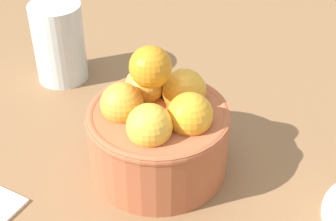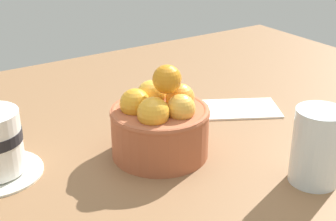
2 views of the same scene
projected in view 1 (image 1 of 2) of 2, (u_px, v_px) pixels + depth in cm
name	position (u px, v px, depth cm)	size (l,w,h in cm)	color
ground_plane	(159.00, 180.00, 51.07)	(122.49, 92.51, 3.58)	brown
terracotta_bowl	(158.00, 129.00, 47.21)	(13.39, 13.39, 12.97)	#AD5938
water_glass	(59.00, 42.00, 60.33)	(6.12, 6.12, 9.66)	silver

